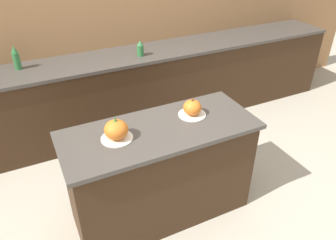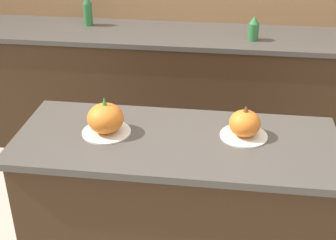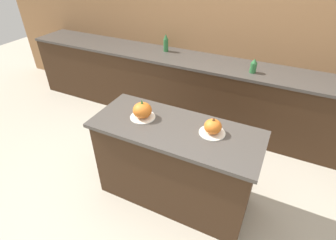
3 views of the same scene
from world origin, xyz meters
name	(u,v)px [view 1 (image 1 of 3)]	position (x,y,z in m)	size (l,w,h in m)	color
ground_plane	(161,210)	(0.00, 0.00, 0.00)	(12.00, 12.00, 0.00)	#BCB29E
wall_back	(93,21)	(0.00, 1.77, 1.25)	(8.00, 0.06, 2.50)	#9E7047
kitchen_island	(161,173)	(0.00, 0.00, 0.44)	(1.52, 0.63, 0.88)	#382314
back_counter	(109,96)	(0.00, 1.44, 0.47)	(6.00, 0.60, 0.93)	#382314
pumpkin_cake_left	(116,130)	(-0.34, 0.01, 0.95)	(0.23, 0.23, 0.19)	silver
pumpkin_cake_right	(192,108)	(0.31, 0.06, 0.94)	(0.22, 0.22, 0.16)	silver
bottle_tall	(16,58)	(-0.86, 1.54, 1.04)	(0.07, 0.07, 0.24)	#2D6B38
bottle_short	(140,49)	(0.38, 1.35, 1.01)	(0.08, 0.08, 0.17)	#2D6B38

